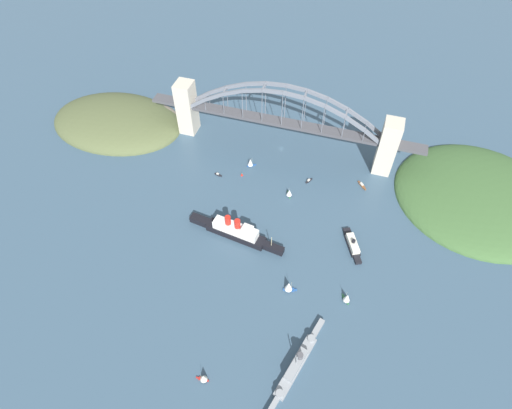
{
  "coord_description": "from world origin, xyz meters",
  "views": [
    {
      "loc": [
        -64.42,
        286.46,
        264.28
      ],
      "look_at": [
        0.0,
        78.8,
        8.0
      ],
      "focal_mm": 29.5,
      "sensor_mm": 36.0,
      "label": 1
    }
  ],
  "objects_px": {
    "small_boat_1": "(309,181)",
    "small_boat_3": "(203,378)",
    "naval_cruiser": "(296,365)",
    "small_boat_0": "(289,286)",
    "harbor_ferry_steamer": "(352,244)",
    "small_boat_7": "(347,298)",
    "small_boat_5": "(289,193)",
    "ocean_liner": "(235,231)",
    "harbor_arch_bridge": "(283,124)",
    "channel_marker_buoy": "(242,174)",
    "small_boat_4": "(250,162)",
    "small_boat_6": "(218,175)",
    "seaplane_taxiing_near_bridge": "(308,128)",
    "small_boat_2": "(362,185)"
  },
  "relations": [
    {
      "from": "ocean_liner",
      "to": "seaplane_taxiing_near_bridge",
      "type": "distance_m",
      "value": 143.91
    },
    {
      "from": "small_boat_1",
      "to": "small_boat_2",
      "type": "bearing_deg",
      "value": -169.31
    },
    {
      "from": "small_boat_1",
      "to": "small_boat_7",
      "type": "relative_size",
      "value": 0.73
    },
    {
      "from": "small_boat_2",
      "to": "harbor_ferry_steamer",
      "type": "bearing_deg",
      "value": 91.47
    },
    {
      "from": "naval_cruiser",
      "to": "small_boat_4",
      "type": "xyz_separation_m",
      "value": [
        81.16,
        -160.94,
        1.31
      ]
    },
    {
      "from": "small_boat_2",
      "to": "channel_marker_buoy",
      "type": "bearing_deg",
      "value": 10.42
    },
    {
      "from": "ocean_liner",
      "to": "small_boat_5",
      "type": "height_order",
      "value": "ocean_liner"
    },
    {
      "from": "seaplane_taxiing_near_bridge",
      "to": "small_boat_4",
      "type": "xyz_separation_m",
      "value": [
        38.45,
        64.54,
        2.34
      ]
    },
    {
      "from": "naval_cruiser",
      "to": "small_boat_0",
      "type": "height_order",
      "value": "naval_cruiser"
    },
    {
      "from": "small_boat_1",
      "to": "small_boat_3",
      "type": "relative_size",
      "value": 0.87
    },
    {
      "from": "ocean_liner",
      "to": "harbor_ferry_steamer",
      "type": "height_order",
      "value": "ocean_liner"
    },
    {
      "from": "harbor_arch_bridge",
      "to": "channel_marker_buoy",
      "type": "height_order",
      "value": "harbor_arch_bridge"
    },
    {
      "from": "harbor_arch_bridge",
      "to": "small_boat_3",
      "type": "relative_size",
      "value": 30.09
    },
    {
      "from": "harbor_arch_bridge",
      "to": "small_boat_3",
      "type": "bearing_deg",
      "value": 92.44
    },
    {
      "from": "ocean_liner",
      "to": "channel_marker_buoy",
      "type": "bearing_deg",
      "value": -75.66
    },
    {
      "from": "small_boat_1",
      "to": "small_boat_6",
      "type": "xyz_separation_m",
      "value": [
        77.58,
        16.47,
        -0.02
      ]
    },
    {
      "from": "small_boat_1",
      "to": "channel_marker_buoy",
      "type": "relative_size",
      "value": 2.59
    },
    {
      "from": "ocean_liner",
      "to": "small_boat_0",
      "type": "xyz_separation_m",
      "value": [
        -50.71,
        33.43,
        -0.89
      ]
    },
    {
      "from": "small_boat_3",
      "to": "small_boat_5",
      "type": "distance_m",
      "value": 161.31
    },
    {
      "from": "small_boat_4",
      "to": "small_boat_6",
      "type": "xyz_separation_m",
      "value": [
        23.49,
        19.61,
        -3.48
      ]
    },
    {
      "from": "small_boat_1",
      "to": "small_boat_6",
      "type": "bearing_deg",
      "value": 11.98
    },
    {
      "from": "channel_marker_buoy",
      "to": "small_boat_5",
      "type": "bearing_deg",
      "value": 166.59
    },
    {
      "from": "small_boat_0",
      "to": "small_boat_1",
      "type": "distance_m",
      "value": 107.75
    },
    {
      "from": "channel_marker_buoy",
      "to": "naval_cruiser",
      "type": "bearing_deg",
      "value": 119.9
    },
    {
      "from": "small_boat_5",
      "to": "small_boat_4",
      "type": "bearing_deg",
      "value": -30.26
    },
    {
      "from": "small_boat_6",
      "to": "small_boat_2",
      "type": "bearing_deg",
      "value": -168.49
    },
    {
      "from": "naval_cruiser",
      "to": "small_boat_1",
      "type": "xyz_separation_m",
      "value": [
        27.08,
        -157.8,
        -2.14
      ]
    },
    {
      "from": "small_boat_5",
      "to": "small_boat_1",
      "type": "bearing_deg",
      "value": -120.14
    },
    {
      "from": "small_boat_0",
      "to": "small_boat_1",
      "type": "relative_size",
      "value": 1.52
    },
    {
      "from": "small_boat_4",
      "to": "small_boat_6",
      "type": "distance_m",
      "value": 30.8
    },
    {
      "from": "harbor_ferry_steamer",
      "to": "small_boat_7",
      "type": "height_order",
      "value": "small_boat_7"
    },
    {
      "from": "small_boat_7",
      "to": "small_boat_4",
      "type": "bearing_deg",
      "value": -45.94
    },
    {
      "from": "small_boat_4",
      "to": "small_boat_5",
      "type": "relative_size",
      "value": 1.16
    },
    {
      "from": "small_boat_0",
      "to": "small_boat_6",
      "type": "bearing_deg",
      "value": -46.29
    },
    {
      "from": "small_boat_6",
      "to": "small_boat_7",
      "type": "distance_m",
      "value": 154.09
    },
    {
      "from": "naval_cruiser",
      "to": "small_boat_3",
      "type": "relative_size",
      "value": 8.61
    },
    {
      "from": "small_boat_5",
      "to": "small_boat_7",
      "type": "bearing_deg",
      "value": 126.77
    },
    {
      "from": "ocean_liner",
      "to": "small_boat_5",
      "type": "distance_m",
      "value": 60.19
    },
    {
      "from": "channel_marker_buoy",
      "to": "small_boat_4",
      "type": "bearing_deg",
      "value": -104.92
    },
    {
      "from": "harbor_arch_bridge",
      "to": "seaplane_taxiing_near_bridge",
      "type": "height_order",
      "value": "harbor_arch_bridge"
    },
    {
      "from": "seaplane_taxiing_near_bridge",
      "to": "small_boat_2",
      "type": "bearing_deg",
      "value": 135.44
    },
    {
      "from": "small_boat_6",
      "to": "seaplane_taxiing_near_bridge",
      "type": "bearing_deg",
      "value": -126.36
    },
    {
      "from": "small_boat_1",
      "to": "small_boat_5",
      "type": "relative_size",
      "value": 0.88
    },
    {
      "from": "ocean_liner",
      "to": "small_boat_1",
      "type": "xyz_separation_m",
      "value": [
        -41.48,
        -73.84,
        -4.98
      ]
    },
    {
      "from": "small_boat_1",
      "to": "small_boat_3",
      "type": "bearing_deg",
      "value": 82.27
    },
    {
      "from": "harbor_arch_bridge",
      "to": "small_boat_5",
      "type": "height_order",
      "value": "harbor_arch_bridge"
    },
    {
      "from": "channel_marker_buoy",
      "to": "small_boat_0",
      "type": "bearing_deg",
      "value": 124.64
    },
    {
      "from": "harbor_arch_bridge",
      "to": "small_boat_7",
      "type": "bearing_deg",
      "value": 121.22
    },
    {
      "from": "harbor_ferry_steamer",
      "to": "small_boat_3",
      "type": "relative_size",
      "value": 3.86
    },
    {
      "from": "small_boat_1",
      "to": "ocean_liner",
      "type": "bearing_deg",
      "value": 60.68
    }
  ]
}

